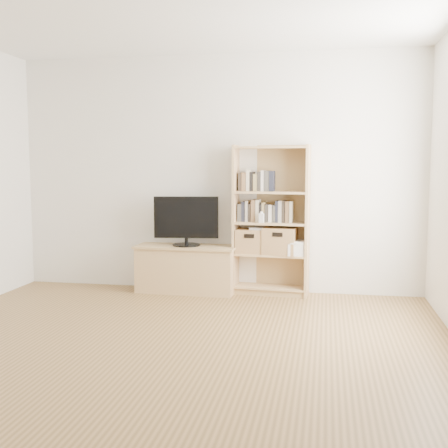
% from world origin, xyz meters
% --- Properties ---
extents(floor, '(4.50, 5.00, 0.01)m').
position_xyz_m(floor, '(0.00, 0.00, 0.00)').
color(floor, brown).
rests_on(floor, ground).
extents(back_wall, '(4.50, 0.02, 2.60)m').
position_xyz_m(back_wall, '(0.00, 2.50, 1.30)').
color(back_wall, white).
rests_on(back_wall, floor).
extents(tv_stand, '(1.09, 0.44, 0.49)m').
position_xyz_m(tv_stand, '(-0.30, 2.30, 0.25)').
color(tv_stand, tan).
rests_on(tv_stand, floor).
extents(bookshelf, '(0.82, 0.34, 1.61)m').
position_xyz_m(bookshelf, '(0.62, 2.36, 0.81)').
color(bookshelf, tan).
rests_on(bookshelf, floor).
extents(television, '(0.70, 0.15, 0.55)m').
position_xyz_m(television, '(-0.30, 2.30, 0.79)').
color(television, black).
rests_on(television, tv_stand).
extents(books_row_mid, '(0.82, 0.22, 0.22)m').
position_xyz_m(books_row_mid, '(0.62, 2.37, 0.90)').
color(books_row_mid, '#4E4B44').
rests_on(books_row_mid, bookshelf).
extents(books_row_upper, '(0.42, 0.19, 0.21)m').
position_xyz_m(books_row_upper, '(0.44, 2.39, 1.22)').
color(books_row_upper, '#4E4B44').
rests_on(books_row_upper, bookshelf).
extents(baby_monitor, '(0.06, 0.04, 0.10)m').
position_xyz_m(baby_monitor, '(0.53, 2.27, 0.84)').
color(baby_monitor, white).
rests_on(baby_monitor, bookshelf).
extents(basket_left, '(0.33, 0.27, 0.26)m').
position_xyz_m(basket_left, '(0.41, 2.37, 0.58)').
color(basket_left, '#88603D').
rests_on(basket_left, bookshelf).
extents(basket_right, '(0.37, 0.32, 0.28)m').
position_xyz_m(basket_right, '(0.72, 2.35, 0.59)').
color(basket_right, '#88603D').
rests_on(basket_right, bookshelf).
extents(laptop, '(0.35, 0.27, 0.02)m').
position_xyz_m(laptop, '(0.57, 2.35, 0.72)').
color(laptop, silver).
rests_on(laptop, basket_left).
extents(magazine_stack, '(0.22, 0.29, 0.13)m').
position_xyz_m(magazine_stack, '(0.90, 2.33, 0.51)').
color(magazine_stack, beige).
rests_on(magazine_stack, bookshelf).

